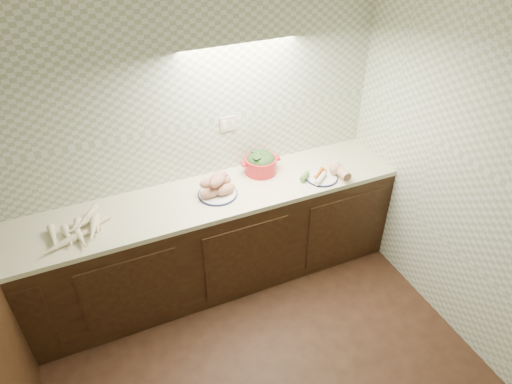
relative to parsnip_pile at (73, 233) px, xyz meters
name	(u,v)px	position (x,y,z in m)	size (l,w,h in m)	color
room	(256,268)	(0.73, -1.43, 0.69)	(3.60, 3.60, 2.60)	black
counter	(112,362)	(0.05, -0.75, -0.48)	(3.60, 3.60, 0.90)	black
parsnip_pile	(73,233)	(0.00, 0.00, 0.00)	(0.53, 0.40, 0.08)	beige
sweet_potato_plate	(217,186)	(1.06, 0.07, 0.04)	(0.31, 0.31, 0.18)	#10173E
onion_bowl	(221,179)	(1.14, 0.19, 0.00)	(0.14, 0.14, 0.10)	black
dutch_oven	(261,163)	(1.50, 0.22, 0.05)	(0.33, 0.28, 0.18)	red
veg_plate	(328,173)	(1.96, -0.07, 0.01)	(0.39, 0.26, 0.12)	#10173E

